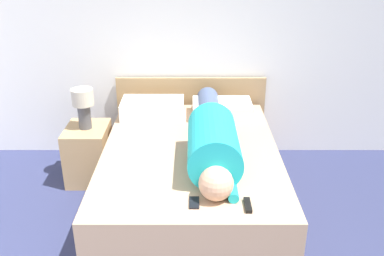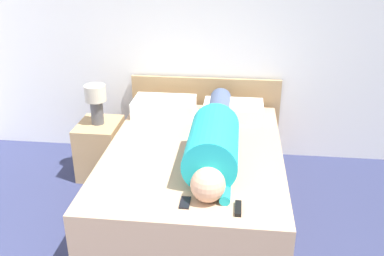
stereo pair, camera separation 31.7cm
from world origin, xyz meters
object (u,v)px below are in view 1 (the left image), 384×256
object	(u,v)px
table_lamp	(85,104)
cell_phone	(196,203)
bed	(192,180)
tv_remote	(249,205)
person_lying	(214,138)
pillow_near_headboard	(154,108)
nightstand	(90,153)
pillow_second	(223,109)

from	to	relation	value
table_lamp	cell_phone	bearing A→B (deg)	-52.65
bed	tv_remote	bearing A→B (deg)	-65.69
tv_remote	cell_phone	size ratio (longest dim) A/B	1.15
person_lying	pillow_near_headboard	distance (m)	0.97
tv_remote	pillow_near_headboard	bearing A→B (deg)	115.76
nightstand	tv_remote	distance (m)	1.90
bed	cell_phone	xyz separation A→B (m)	(0.02, -0.76, 0.30)
bed	table_lamp	size ratio (longest dim) A/B	5.24
person_lying	nightstand	bearing A→B (deg)	149.79
table_lamp	cell_phone	xyz separation A→B (m)	(0.99, -1.29, -0.18)
table_lamp	pillow_second	xyz separation A→B (m)	(1.26, 0.16, -0.11)
nightstand	person_lying	size ratio (longest dim) A/B	0.30
tv_remote	cell_phone	distance (m)	0.34
pillow_second	tv_remote	distance (m)	1.49
table_lamp	pillow_near_headboard	bearing A→B (deg)	14.88
tv_remote	bed	bearing A→B (deg)	114.31
nightstand	tv_remote	bearing A→B (deg)	-45.13
bed	nightstand	bearing A→B (deg)	151.10
person_lying	pillow_near_headboard	size ratio (longest dim) A/B	3.03
bed	pillow_second	world-z (taller)	pillow_second
pillow_second	bed	bearing A→B (deg)	-112.94
nightstand	cell_phone	bearing A→B (deg)	-52.65
bed	tv_remote	world-z (taller)	tv_remote
bed	pillow_second	bearing A→B (deg)	67.06
nightstand	person_lying	bearing A→B (deg)	-30.21
nightstand	pillow_near_headboard	distance (m)	0.74
bed	person_lying	xyz separation A→B (m)	(0.17, -0.13, 0.45)
table_lamp	pillow_near_headboard	xyz separation A→B (m)	(0.60, 0.16, -0.10)
bed	pillow_near_headboard	distance (m)	0.86
nightstand	person_lying	xyz separation A→B (m)	(1.13, -0.66, 0.47)
person_lying	cell_phone	bearing A→B (deg)	-102.41
pillow_second	cell_phone	distance (m)	1.48
bed	cell_phone	world-z (taller)	cell_phone
nightstand	table_lamp	world-z (taller)	table_lamp
tv_remote	person_lying	bearing A→B (deg)	106.20
nightstand	person_lying	distance (m)	1.39
nightstand	cell_phone	size ratio (longest dim) A/B	4.04
nightstand	pillow_near_headboard	world-z (taller)	pillow_near_headboard
table_lamp	person_lying	bearing A→B (deg)	-30.21
nightstand	table_lamp	bearing A→B (deg)	0.00
cell_phone	tv_remote	bearing A→B (deg)	-6.00
pillow_near_headboard	cell_phone	xyz separation A→B (m)	(0.38, -1.46, -0.07)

